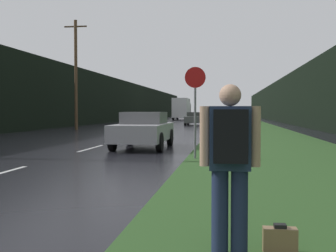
{
  "coord_description": "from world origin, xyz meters",
  "views": [
    {
      "loc": [
        5.36,
        -1.36,
        1.49
      ],
      "look_at": [
        3.06,
        14.93,
        0.89
      ],
      "focal_mm": 45.0,
      "sensor_mm": 36.0,
      "label": 1
    }
  ],
  "objects_px": {
    "suitcase": "(280,241)",
    "car_passing_far": "(195,119)",
    "stop_sign": "(195,104)",
    "hitchhiker_with_backpack": "(230,159)",
    "delivery_truck": "(182,109)",
    "car_passing_near": "(144,130)"
  },
  "relations": [
    {
      "from": "hitchhiker_with_backpack",
      "to": "car_passing_far",
      "type": "relative_size",
      "value": 0.38
    },
    {
      "from": "stop_sign",
      "to": "hitchhiker_with_backpack",
      "type": "relative_size",
      "value": 1.61
    },
    {
      "from": "car_passing_near",
      "to": "delivery_truck",
      "type": "relative_size",
      "value": 0.52
    },
    {
      "from": "hitchhiker_with_backpack",
      "to": "delivery_truck",
      "type": "distance_m",
      "value": 64.92
    },
    {
      "from": "suitcase",
      "to": "delivery_truck",
      "type": "height_order",
      "value": "delivery_truck"
    },
    {
      "from": "delivery_truck",
      "to": "suitcase",
      "type": "bearing_deg",
      "value": -82.95
    },
    {
      "from": "suitcase",
      "to": "delivery_truck",
      "type": "bearing_deg",
      "value": 95.83
    },
    {
      "from": "stop_sign",
      "to": "delivery_truck",
      "type": "bearing_deg",
      "value": 96.56
    },
    {
      "from": "car_passing_far",
      "to": "delivery_truck",
      "type": "xyz_separation_m",
      "value": [
        -4.09,
        25.22,
        1.16
      ]
    },
    {
      "from": "stop_sign",
      "to": "car_passing_far",
      "type": "xyz_separation_m",
      "value": [
        -2.33,
        30.59,
        -1.03
      ]
    },
    {
      "from": "suitcase",
      "to": "car_passing_far",
      "type": "bearing_deg",
      "value": 94.42
    },
    {
      "from": "hitchhiker_with_backpack",
      "to": "delivery_truck",
      "type": "relative_size",
      "value": 0.2
    },
    {
      "from": "hitchhiker_with_backpack",
      "to": "delivery_truck",
      "type": "bearing_deg",
      "value": 95.36
    },
    {
      "from": "hitchhiker_with_backpack",
      "to": "suitcase",
      "type": "bearing_deg",
      "value": 17.53
    },
    {
      "from": "stop_sign",
      "to": "hitchhiker_with_backpack",
      "type": "distance_m",
      "value": 8.76
    },
    {
      "from": "suitcase",
      "to": "car_passing_far",
      "type": "relative_size",
      "value": 0.07
    },
    {
      "from": "suitcase",
      "to": "car_passing_near",
      "type": "distance_m",
      "value": 12.66
    },
    {
      "from": "hitchhiker_with_backpack",
      "to": "suitcase",
      "type": "distance_m",
      "value": 1.02
    },
    {
      "from": "hitchhiker_with_backpack",
      "to": "suitcase",
      "type": "height_order",
      "value": "hitchhiker_with_backpack"
    },
    {
      "from": "stop_sign",
      "to": "delivery_truck",
      "type": "distance_m",
      "value": 56.18
    },
    {
      "from": "car_passing_far",
      "to": "delivery_truck",
      "type": "distance_m",
      "value": 25.57
    },
    {
      "from": "suitcase",
      "to": "car_passing_far",
      "type": "distance_m",
      "value": 39.29
    }
  ]
}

